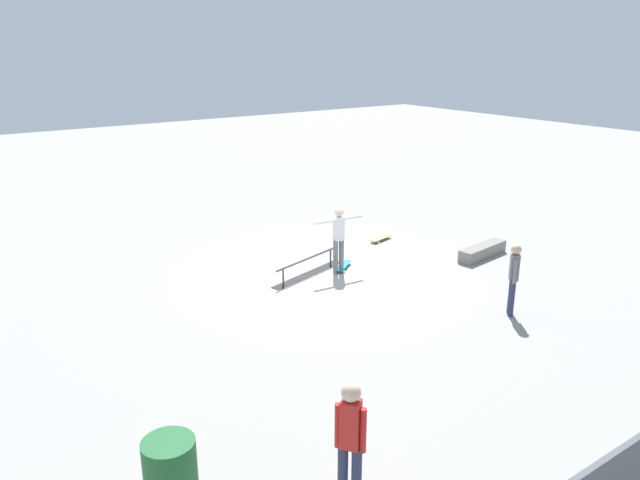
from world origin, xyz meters
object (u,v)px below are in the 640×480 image
at_px(bystander_grey_shirt, 514,275).
at_px(skater_main, 339,235).
at_px(skateboard_main, 343,266).
at_px(trash_bin, 171,474).
at_px(skate_ledge, 482,251).
at_px(bystander_red_shirt, 350,439).
at_px(grind_rail, 308,267).
at_px(loose_skateboard_natural, 381,238).

bearing_deg(bystander_grey_shirt, skater_main, -115.01).
distance_m(skateboard_main, trash_bin, 8.40).
xyz_separation_m(skate_ledge, skater_main, (3.69, -1.26, 0.78)).
bearing_deg(bystander_red_shirt, trash_bin, 18.46).
xyz_separation_m(skater_main, bystander_red_shirt, (4.59, 6.35, 0.01)).
relative_size(skater_main, skateboard_main, 2.12).
distance_m(bystander_red_shirt, trash_bin, 2.17).
xyz_separation_m(skateboard_main, bystander_grey_shirt, (-1.18, 4.08, 0.78)).
bearing_deg(bystander_grey_shirt, skateboard_main, -118.80).
bearing_deg(skater_main, grind_rail, -18.81).
xyz_separation_m(skateboard_main, trash_bin, (6.55, 5.25, 0.37)).
bearing_deg(grind_rail, trash_bin, 28.05).
relative_size(grind_rail, loose_skateboard_natural, 2.81).
relative_size(skateboard_main, bystander_red_shirt, 0.45).
relative_size(grind_rail, skater_main, 1.43).
bearing_deg(loose_skateboard_natural, trash_bin, -157.63).
bearing_deg(grind_rail, skateboard_main, 154.59).
bearing_deg(bystander_grey_shirt, trash_bin, -36.25).
xyz_separation_m(grind_rail, skateboard_main, (-0.93, 0.16, -0.11)).
xyz_separation_m(loose_skateboard_natural, trash_bin, (8.76, 6.41, 0.37)).
distance_m(bystander_red_shirt, loose_skateboard_natural, 10.44).
distance_m(skater_main, bystander_grey_shirt, 4.18).
xyz_separation_m(grind_rail, bystander_red_shirt, (3.91, 6.65, 0.77)).
relative_size(bystander_grey_shirt, trash_bin, 1.68).
bearing_deg(trash_bin, skate_ledge, -158.93).
bearing_deg(skate_ledge, trash_bin, 21.07).
bearing_deg(loose_skateboard_natural, skater_main, -166.02).
bearing_deg(trash_bin, skater_main, -140.96).
height_order(bystander_grey_shirt, loose_skateboard_natural, bystander_grey_shirt).
bearing_deg(bystander_grey_shirt, bystander_red_shirt, -23.04).
relative_size(bystander_grey_shirt, loose_skateboard_natural, 1.82).
distance_m(skateboard_main, bystander_grey_shirt, 4.31).
bearing_deg(skater_main, bystander_red_shirt, 58.99).
bearing_deg(bystander_grey_shirt, grind_rail, -108.45).
height_order(skate_ledge, bystander_red_shirt, bystander_red_shirt).
bearing_deg(skateboard_main, trash_bin, 2.85).
height_order(bystander_red_shirt, loose_skateboard_natural, bystander_red_shirt).
relative_size(skate_ledge, trash_bin, 1.83).
xyz_separation_m(bystander_grey_shirt, bystander_red_shirt, (6.01, 2.41, 0.10)).
bearing_deg(trash_bin, grind_rail, -136.09).
distance_m(loose_skateboard_natural, trash_bin, 10.86).
bearing_deg(grind_rail, skate_ledge, 144.54).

